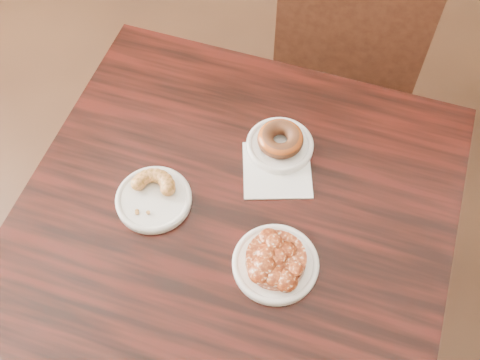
% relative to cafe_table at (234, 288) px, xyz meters
% --- Properties ---
extents(floor, '(5.00, 5.00, 0.00)m').
position_rel_cafe_table_xyz_m(floor, '(0.25, 0.17, -0.38)').
color(floor, black).
rests_on(floor, ground).
extents(cafe_table, '(0.95, 0.95, 0.75)m').
position_rel_cafe_table_xyz_m(cafe_table, '(0.00, 0.00, 0.00)').
color(cafe_table, black).
rests_on(cafe_table, floor).
extents(chair_far, '(0.48, 0.48, 0.90)m').
position_rel_cafe_table_xyz_m(chair_far, '(0.19, 0.82, 0.08)').
color(chair_far, black).
rests_on(chair_far, floor).
extents(napkin, '(0.17, 0.17, 0.00)m').
position_rel_cafe_table_xyz_m(napkin, '(0.07, 0.13, 0.38)').
color(napkin, white).
rests_on(napkin, cafe_table).
extents(plate_donut, '(0.14, 0.14, 0.01)m').
position_rel_cafe_table_xyz_m(plate_donut, '(0.06, 0.19, 0.38)').
color(plate_donut, white).
rests_on(plate_donut, napkin).
extents(plate_cruller, '(0.15, 0.15, 0.01)m').
position_rel_cafe_table_xyz_m(plate_cruller, '(-0.16, 0.00, 0.38)').
color(plate_cruller, white).
rests_on(plate_cruller, cafe_table).
extents(plate_fritter, '(0.16, 0.16, 0.01)m').
position_rel_cafe_table_xyz_m(plate_fritter, '(0.10, -0.09, 0.38)').
color(plate_fritter, white).
rests_on(plate_fritter, cafe_table).
extents(glazed_donut, '(0.10, 0.10, 0.03)m').
position_rel_cafe_table_xyz_m(glazed_donut, '(0.06, 0.19, 0.41)').
color(glazed_donut, '#963F15').
rests_on(glazed_donut, plate_donut).
extents(apple_fritter, '(0.15, 0.15, 0.04)m').
position_rel_cafe_table_xyz_m(apple_fritter, '(0.10, -0.09, 0.41)').
color(apple_fritter, '#4B1708').
rests_on(apple_fritter, plate_fritter).
extents(cruller_fragment, '(0.10, 0.10, 0.03)m').
position_rel_cafe_table_xyz_m(cruller_fragment, '(-0.16, 0.00, 0.40)').
color(cruller_fragment, brown).
rests_on(cruller_fragment, plate_cruller).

